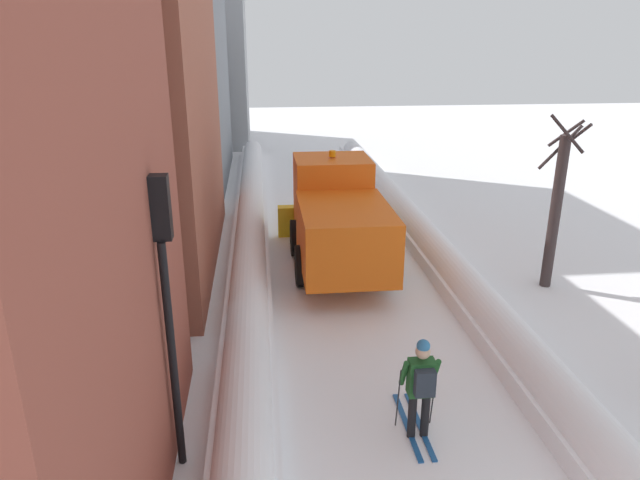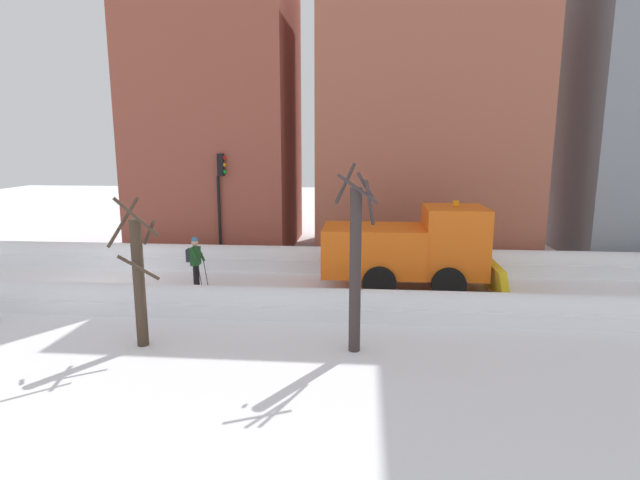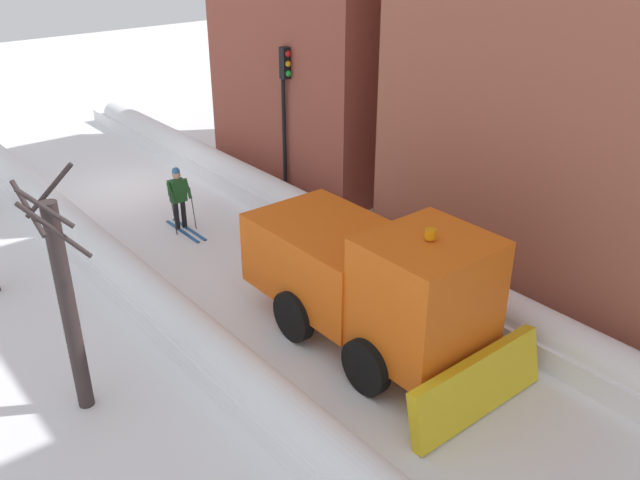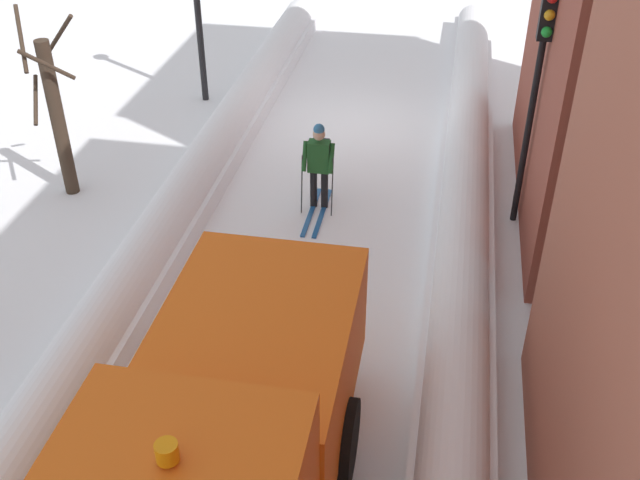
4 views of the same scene
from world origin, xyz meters
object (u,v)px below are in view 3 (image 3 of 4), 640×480
at_px(skier, 178,195).
at_px(traffic_light_pole, 285,94).
at_px(plow_truck, 373,281).
at_px(bare_tree_mid, 67,303).

relative_size(skier, traffic_light_pole, 0.40).
height_order(skier, traffic_light_pole, traffic_light_pole).
relative_size(plow_truck, skier, 3.31).
bearing_deg(bare_tree_mid, skier, -131.59).
xyz_separation_m(plow_truck, traffic_light_pole, (-3.47, -7.56, 1.71)).
height_order(plow_truck, skier, plow_truck).
distance_m(plow_truck, bare_tree_mid, 5.68).
distance_m(skier, traffic_light_pole, 4.39).
bearing_deg(plow_truck, skier, -87.37).
height_order(traffic_light_pole, bare_tree_mid, traffic_light_pole).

